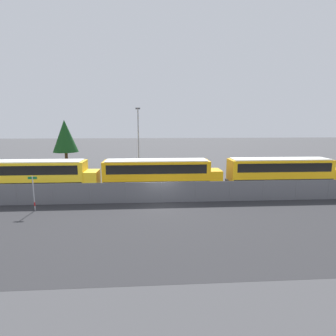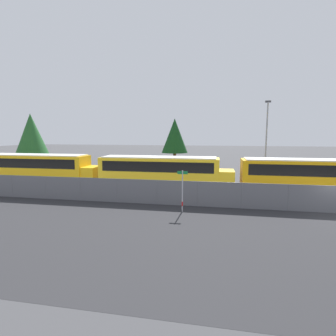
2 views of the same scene
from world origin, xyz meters
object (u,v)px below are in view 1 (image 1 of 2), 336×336
Objects in this scene: light_pole at (138,139)px; tree_0 at (65,136)px; school_bus_3 at (159,172)px; school_bus_4 at (281,170)px; street_sign at (34,192)px; school_bus_2 at (34,173)px.

tree_0 is at bearing 151.35° from light_pole.
school_bus_3 and school_bus_4 have the same top height.
street_sign is (-10.18, -6.41, -0.35)m from school_bus_3.
school_bus_2 is at bearing 179.22° from school_bus_3.
school_bus_2 is 13.18m from light_pole.
school_bus_3 is 1.40× the size of light_pole.
street_sign is 0.32× the size of light_pole.
school_bus_2 and school_bus_4 have the same top height.
school_bus_3 is 4.41× the size of street_sign.
tree_0 is at bearing 153.41° from school_bus_4.
school_bus_3 is at bearing -179.29° from school_bus_4.
school_bus_4 is 24.50m from street_sign.
school_bus_2 is 1.00× the size of school_bus_4.
tree_0 is at bearing 94.04° from school_bus_2.
school_bus_3 is (12.96, -0.18, 0.00)m from school_bus_2.
tree_0 reaches higher than school_bus_3.
school_bus_4 is at bearing 15.59° from street_sign.
school_bus_3 is 12.03m from street_sign.
light_pole reaches higher than school_bus_4.
school_bus_4 is 30.73m from tree_0.
tree_0 reaches higher than school_bus_4.
school_bus_4 is at bearing -25.06° from light_pole.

